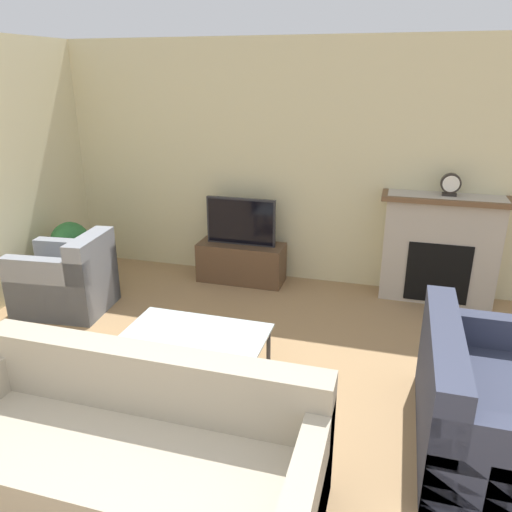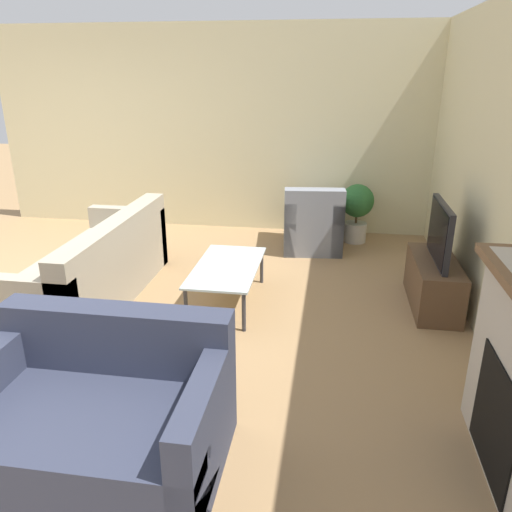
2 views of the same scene
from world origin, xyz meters
The scene contains 10 objects.
ground_plane centered at (0.00, 0.00, 0.00)m, with size 20.00×20.00×0.00m, color #9E7A51.
wall_back centered at (0.00, 4.51, 1.35)m, with size 8.38×0.06×2.70m.
wall_left centered at (-2.72, 2.24, 1.35)m, with size 0.06×7.48×2.70m.
tv_stand centered at (-0.49, 4.20, 0.23)m, with size 1.01×0.39×0.46m.
tv centered at (-0.49, 4.20, 0.73)m, with size 0.81×0.06×0.55m.
couch_sectional centered at (-0.11, 0.96, 0.29)m, with size 2.18×0.86×0.82m.
couch_loveseat centered at (1.92, 1.99, 0.29)m, with size 0.96×1.40×0.82m.
armchair_by_window centered at (-1.98, 2.98, 0.30)m, with size 0.95×0.79×0.82m.
coffee_table centered at (-0.24, 2.26, 0.35)m, with size 1.14×0.59×0.38m.
potted_plant centered at (-2.30, 3.54, 0.46)m, with size 0.42×0.42×0.76m.
Camera 2 is at (4.05, 3.21, 2.13)m, focal length 35.00 mm.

